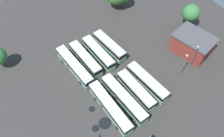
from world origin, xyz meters
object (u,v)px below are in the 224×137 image
object	(u,v)px
bus_row0_slot3	(109,46)
bus_row1_slot3	(147,82)
bus_row0_slot0	(74,66)
bus_row1_slot0	(110,107)
bus_row0_slot1	(85,59)
bus_row1_slot2	(136,90)
tree_northeast	(191,13)
bus_row0_slot2	(98,53)
lamp_post_far_corner	(194,56)
lamp_post_by_building	(184,64)
bus_row1_slot1	(124,99)
depot_building	(193,44)

from	to	relation	value
bus_row0_slot3	bus_row1_slot3	size ratio (longest dim) A/B	0.93
bus_row0_slot0	bus_row1_slot0	bearing A→B (deg)	7.62
bus_row0_slot1	bus_row1_slot2	bearing A→B (deg)	22.23
tree_northeast	bus_row1_slot2	bearing A→B (deg)	-65.69
bus_row0_slot1	bus_row1_slot3	size ratio (longest dim) A/B	1.00
bus_row0_slot2	lamp_post_far_corner	world-z (taller)	lamp_post_far_corner
bus_row0_slot3	tree_northeast	bearing A→B (deg)	82.24
bus_row0_slot2	bus_row1_slot0	world-z (taller)	same
lamp_post_by_building	lamp_post_far_corner	xyz separation A→B (m)	(-0.76, 4.14, 0.04)
bus_row1_slot1	lamp_post_by_building	bearing A→B (deg)	88.82
bus_row0_slot0	tree_northeast	bearing A→B (deg)	87.20
bus_row0_slot3	lamp_post_far_corner	distance (m)	22.42
bus_row1_slot2	depot_building	xyz separation A→B (m)	(-4.19, 21.36, 0.94)
bus_row1_slot1	tree_northeast	bearing A→B (deg)	112.39
bus_row0_slot3	lamp_post_by_building	distance (m)	20.35
bus_row0_slot2	bus_row0_slot3	bearing A→B (deg)	101.78
bus_row1_slot0	tree_northeast	distance (m)	37.39
bus_row0_slot2	bus_row0_slot1	bearing A→B (deg)	-89.00
bus_row0_slot1	bus_row1_slot2	size ratio (longest dim) A/B	1.06
bus_row1_slot1	lamp_post_far_corner	size ratio (longest dim) A/B	1.88
bus_row0_slot0	bus_row0_slot1	world-z (taller)	same
bus_row1_slot2	bus_row1_slot3	world-z (taller)	same
bus_row0_slot1	lamp_post_far_corner	world-z (taller)	lamp_post_far_corner
bus_row0_slot0	bus_row1_slot0	xyz separation A→B (m)	(14.90, 1.99, 0.00)
bus_row0_slot1	bus_row0_slot3	distance (m)	7.89
bus_row0_slot1	bus_row1_slot0	size ratio (longest dim) A/B	0.87
bus_row0_slot1	tree_northeast	bearing A→B (deg)	85.55
bus_row0_slot1	depot_building	size ratio (longest dim) A/B	1.04
bus_row0_slot2	lamp_post_far_corner	distance (m)	24.79
bus_row1_slot2	lamp_post_by_building	xyz separation A→B (m)	(0.80, 13.33, 2.38)
bus_row1_slot0	bus_row1_slot1	bearing A→B (deg)	95.15
bus_row0_slot1	depot_building	distance (m)	29.47
bus_row0_slot0	bus_row1_slot3	xyz separation A→B (m)	(13.51, 13.31, -0.00)
bus_row1_slot0	lamp_post_by_building	bearing A→B (deg)	90.00
bus_row0_slot0	depot_building	size ratio (longest dim) A/B	1.20
lamp_post_by_building	lamp_post_far_corner	size ratio (longest dim) A/B	0.99
lamp_post_far_corner	tree_northeast	size ratio (longest dim) A/B	0.96
bus_row0_slot2	bus_row1_slot1	distance (m)	15.49
bus_row0_slot3	lamp_post_far_corner	world-z (taller)	lamp_post_far_corner
bus_row1_slot2	bus_row0_slot3	bearing A→B (deg)	173.63
lamp_post_by_building	tree_northeast	bearing A→B (deg)	133.31
lamp_post_far_corner	depot_building	bearing A→B (deg)	137.43
bus_row0_slot0	bus_row0_slot2	distance (m)	7.53
depot_building	bus_row0_slot2	bearing A→B (deg)	-114.63
bus_row0_slot2	bus_row1_slot2	world-z (taller)	same
lamp_post_by_building	depot_building	bearing A→B (deg)	121.88
bus_row0_slot1	lamp_post_far_corner	distance (m)	28.00
bus_row1_slot2	lamp_post_by_building	world-z (taller)	lamp_post_by_building
bus_row1_slot1	depot_building	xyz separation A→B (m)	(-4.64, 25.07, 0.94)
bus_row0_slot3	bus_row1_slot0	xyz separation A→B (m)	(16.57, -9.37, 0.00)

